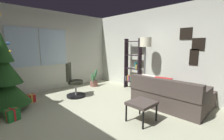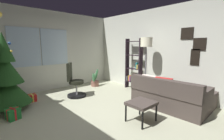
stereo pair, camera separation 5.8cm
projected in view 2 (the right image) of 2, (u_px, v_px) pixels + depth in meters
ground_plane at (108, 119)px, 3.34m from camera, size 4.66×5.89×0.10m
wall_back_with_windows at (50, 51)px, 5.28m from camera, size 4.66×0.12×2.69m
wall_right_with_frames at (166, 52)px, 4.71m from camera, size 0.12×5.89×2.69m
couch at (175, 96)px, 3.83m from camera, size 1.58×1.73×0.79m
footstool at (141, 104)px, 3.09m from camera, size 0.52×0.47×0.41m
holiday_tree at (6, 79)px, 3.58m from camera, size 1.02×1.02×2.27m
gift_box_red at (32, 98)px, 4.26m from camera, size 0.21×0.24×0.20m
gift_box_green at (13, 114)px, 3.21m from camera, size 0.27×0.27×0.24m
office_chair at (74, 84)px, 4.62m from camera, size 0.59×0.58×1.03m
bookshelf at (134, 68)px, 5.39m from camera, size 0.18×0.64×1.77m
floor_lamp at (146, 47)px, 4.60m from camera, size 0.35×0.35×1.77m
potted_plant at (95, 80)px, 5.84m from camera, size 0.45×0.32×0.65m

